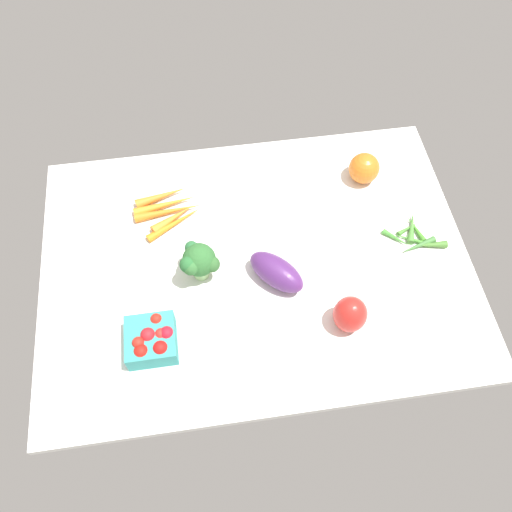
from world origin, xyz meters
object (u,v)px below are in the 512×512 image
at_px(heirloom_tomato_orange, 364,168).
at_px(broccoli_head, 198,261).
at_px(eggplant, 276,272).
at_px(berry_basket, 152,340).
at_px(carrot_bunch, 168,209).
at_px(bell_pepper_red, 350,314).
at_px(okra_pile, 415,237).

height_order(heirloom_tomato_orange, broccoli_head, broccoli_head).
bearing_deg(heirloom_tomato_orange, broccoli_head, 27.36).
distance_m(eggplant, berry_basket, 0.32).
bearing_deg(carrot_bunch, eggplant, 135.81).
xyz_separation_m(eggplant, heirloom_tomato_orange, (-0.28, -0.27, 0.01)).
bearing_deg(broccoli_head, heirloom_tomato_orange, -152.64).
relative_size(berry_basket, broccoli_head, 1.02).
xyz_separation_m(berry_basket, heirloom_tomato_orange, (-0.58, -0.40, 0.01)).
relative_size(broccoli_head, carrot_bunch, 0.59).
xyz_separation_m(bell_pepper_red, heirloom_tomato_orange, (-0.14, -0.41, -0.01)).
distance_m(okra_pile, heirloom_tomato_orange, 0.23).
distance_m(eggplant, carrot_bunch, 0.34).
bearing_deg(carrot_bunch, broccoli_head, 108.14).
height_order(eggplant, broccoli_head, broccoli_head).
height_order(okra_pile, berry_basket, berry_basket).
bearing_deg(bell_pepper_red, broccoli_head, -28.62).
relative_size(bell_pepper_red, broccoli_head, 0.91).
relative_size(okra_pile, broccoli_head, 1.42).
distance_m(broccoli_head, carrot_bunch, 0.22).
bearing_deg(heirloom_tomato_orange, carrot_bunch, 4.22).
height_order(berry_basket, broccoli_head, broccoli_head).
xyz_separation_m(okra_pile, heirloom_tomato_orange, (0.08, -0.21, 0.03)).
bearing_deg(okra_pile, broccoli_head, 2.89).
height_order(eggplant, bell_pepper_red, bell_pepper_red).
xyz_separation_m(berry_basket, carrot_bunch, (-0.05, -0.36, -0.02)).
relative_size(eggplant, carrot_bunch, 0.81).
xyz_separation_m(heirloom_tomato_orange, carrot_bunch, (0.52, 0.04, -0.03)).
bearing_deg(okra_pile, bell_pepper_red, 42.42).
bearing_deg(berry_basket, okra_pile, -163.71).
xyz_separation_m(okra_pile, broccoli_head, (0.54, 0.03, 0.06)).
bearing_deg(carrot_bunch, berry_basket, 81.46).
bearing_deg(okra_pile, carrot_bunch, -15.78).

